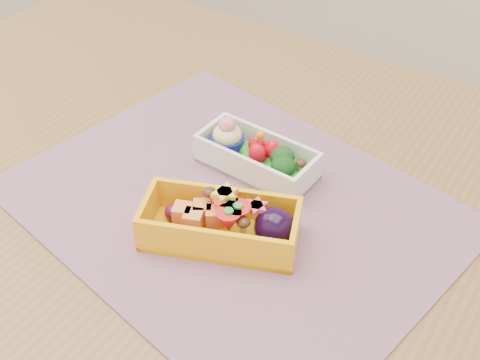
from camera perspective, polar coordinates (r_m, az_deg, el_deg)
The scene contains 4 objects.
table at distance 0.81m, azimuth -0.84°, elevation -6.45°, with size 1.20×0.80×0.75m.
placemat at distance 0.72m, azimuth -0.71°, elevation -2.34°, with size 0.49×0.38×0.00m, color #9D6C79.
bento_white at distance 0.76m, azimuth 1.51°, elevation 2.19°, with size 0.15×0.07×0.06m.
bento_yellow at distance 0.66m, azimuth -1.53°, elevation -4.01°, with size 0.18×0.13×0.06m.
Camera 1 is at (0.32, -0.46, 1.24)m, focal length 46.28 mm.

